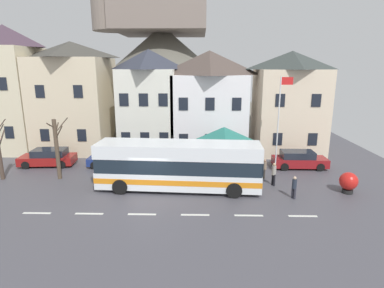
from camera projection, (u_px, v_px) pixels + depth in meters
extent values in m
cube|color=#4B4A52|center=(148.00, 200.00, 19.62)|extent=(40.00, 60.00, 0.06)
cube|color=silver|center=(37.00, 213.00, 17.78)|extent=(1.60, 0.20, 0.01)
cube|color=silver|center=(89.00, 214.00, 17.71)|extent=(1.60, 0.20, 0.01)
cube|color=silver|center=(142.00, 214.00, 17.64)|extent=(1.60, 0.20, 0.01)
cube|color=silver|center=(195.00, 215.00, 17.57)|extent=(1.60, 0.20, 0.01)
cube|color=silver|center=(249.00, 215.00, 17.50)|extent=(1.60, 0.20, 0.01)
cube|color=silver|center=(303.00, 216.00, 17.42)|extent=(1.60, 0.20, 0.01)
cube|color=beige|center=(12.00, 100.00, 30.85)|extent=(5.66, 6.82, 9.87)
pyramid|color=#473543|center=(3.00, 36.00, 29.42)|extent=(5.66, 6.82, 2.06)
cube|color=black|center=(9.00, 132.00, 28.09)|extent=(0.80, 0.06, 1.10)
cube|color=black|center=(2.00, 84.00, 27.06)|extent=(0.80, 0.06, 1.10)
cube|color=beige|center=(75.00, 105.00, 30.65)|extent=(6.69, 6.49, 8.91)
pyramid|color=#42403A|center=(70.00, 49.00, 29.40)|extent=(6.69, 6.49, 1.50)
cube|color=black|center=(45.00, 135.00, 28.07)|extent=(0.80, 0.06, 1.10)
cube|color=black|center=(82.00, 135.00, 27.99)|extent=(0.80, 0.06, 1.10)
cube|color=black|center=(40.00, 91.00, 27.14)|extent=(0.80, 0.06, 1.10)
cube|color=black|center=(78.00, 91.00, 27.06)|extent=(0.80, 0.06, 1.10)
cube|color=silver|center=(150.00, 110.00, 30.70)|extent=(5.12, 6.69, 7.87)
pyramid|color=#323644|center=(148.00, 59.00, 29.53)|extent=(5.12, 6.69, 1.84)
cube|color=black|center=(126.00, 138.00, 27.95)|extent=(0.80, 0.06, 1.10)
cube|color=black|center=(145.00, 138.00, 27.91)|extent=(0.80, 0.06, 1.10)
cube|color=black|center=(164.00, 138.00, 27.87)|extent=(0.80, 0.06, 1.10)
cube|color=black|center=(124.00, 100.00, 27.13)|extent=(0.80, 0.06, 1.10)
cube|color=black|center=(143.00, 100.00, 27.09)|extent=(0.80, 0.06, 1.10)
cube|color=black|center=(163.00, 100.00, 27.05)|extent=(0.80, 0.06, 1.10)
cube|color=white|center=(209.00, 114.00, 30.31)|extent=(6.91, 6.06, 7.35)
pyramid|color=#50433D|center=(209.00, 63.00, 29.17)|extent=(6.91, 6.06, 2.20)
cube|color=black|center=(184.00, 140.00, 27.86)|extent=(0.80, 0.06, 1.10)
cube|color=black|center=(209.00, 140.00, 27.80)|extent=(0.80, 0.06, 1.10)
cube|color=black|center=(235.00, 140.00, 27.75)|extent=(0.80, 0.06, 1.10)
cube|color=black|center=(183.00, 104.00, 27.09)|extent=(0.80, 0.06, 1.10)
cube|color=black|center=(210.00, 104.00, 27.04)|extent=(0.80, 0.06, 1.10)
cube|color=black|center=(237.00, 104.00, 26.98)|extent=(0.80, 0.06, 1.10)
cube|color=beige|center=(288.00, 112.00, 29.74)|extent=(6.13, 5.37, 7.85)
pyramid|color=#373F3C|center=(292.00, 60.00, 28.60)|extent=(6.13, 5.37, 1.64)
cube|color=black|center=(278.00, 139.00, 27.63)|extent=(0.80, 0.06, 1.10)
cube|color=black|center=(313.00, 139.00, 27.56)|extent=(0.80, 0.06, 1.10)
cube|color=black|center=(280.00, 100.00, 26.81)|extent=(0.80, 0.06, 1.10)
cube|color=black|center=(316.00, 100.00, 26.74)|extent=(0.80, 0.06, 1.10)
cone|color=#625F54|center=(163.00, 75.00, 45.24)|extent=(33.16, 33.16, 13.72)
cube|color=gray|center=(161.00, 4.00, 42.94)|extent=(12.19, 12.19, 7.66)
cube|color=white|center=(179.00, 177.00, 21.18)|extent=(10.96, 3.21, 1.12)
cube|color=orange|center=(179.00, 177.00, 21.17)|extent=(10.98, 3.23, 0.36)
cube|color=#19232D|center=(178.00, 163.00, 20.93)|extent=(10.86, 3.17, 0.94)
cube|color=white|center=(178.00, 150.00, 20.71)|extent=(10.96, 3.21, 0.89)
cube|color=#19232D|center=(261.00, 165.00, 20.49)|extent=(0.19, 2.17, 0.91)
cylinder|color=black|center=(232.00, 177.00, 22.16)|extent=(1.01, 0.34, 1.00)
cylinder|color=black|center=(234.00, 190.00, 19.75)|extent=(1.01, 0.34, 1.00)
cylinder|color=black|center=(131.00, 174.00, 22.75)|extent=(1.01, 0.34, 1.00)
cylinder|color=black|center=(120.00, 187.00, 20.35)|extent=(1.01, 0.34, 1.00)
cylinder|color=#473D33|center=(203.00, 150.00, 26.62)|extent=(0.14, 0.14, 2.40)
cylinder|color=#473D33|center=(241.00, 150.00, 26.55)|extent=(0.14, 0.14, 2.40)
cylinder|color=#473D33|center=(203.00, 161.00, 23.42)|extent=(0.14, 0.14, 2.40)
cylinder|color=#473D33|center=(247.00, 162.00, 23.34)|extent=(0.14, 0.14, 2.40)
pyramid|color=#277469|center=(224.00, 134.00, 24.56)|extent=(3.60, 3.60, 1.12)
cube|color=maroon|center=(48.00, 159.00, 26.30)|extent=(4.51, 2.24, 0.67)
cube|color=#1E232D|center=(50.00, 152.00, 26.17)|extent=(2.75, 1.87, 0.56)
cylinder|color=black|center=(26.00, 165.00, 25.39)|extent=(0.65, 0.25, 0.64)
cylinder|color=black|center=(35.00, 159.00, 27.14)|extent=(0.65, 0.25, 0.64)
cylinder|color=black|center=(62.00, 165.00, 25.55)|extent=(0.65, 0.25, 0.64)
cylinder|color=black|center=(69.00, 158.00, 27.30)|extent=(0.65, 0.25, 0.64)
cube|color=maroon|center=(300.00, 162.00, 25.66)|extent=(4.31, 1.76, 0.68)
cube|color=#1E232D|center=(298.00, 154.00, 25.52)|extent=(2.59, 1.54, 0.55)
cylinder|color=black|center=(313.00, 161.00, 26.47)|extent=(0.64, 0.20, 0.64)
cylinder|color=black|center=(320.00, 167.00, 24.87)|extent=(0.64, 0.20, 0.64)
cylinder|color=black|center=(280.00, 161.00, 26.56)|extent=(0.64, 0.20, 0.64)
cylinder|color=black|center=(285.00, 167.00, 24.95)|extent=(0.64, 0.20, 0.64)
cube|color=navy|center=(113.00, 160.00, 26.16)|extent=(3.98, 1.85, 0.62)
cube|color=#1E232D|center=(110.00, 153.00, 26.01)|extent=(2.40, 1.61, 0.60)
cylinder|color=black|center=(131.00, 159.00, 27.01)|extent=(0.64, 0.21, 0.64)
cylinder|color=black|center=(127.00, 165.00, 25.36)|extent=(0.64, 0.21, 0.64)
cylinder|color=black|center=(101.00, 159.00, 27.03)|extent=(0.64, 0.21, 0.64)
cylinder|color=black|center=(95.00, 165.00, 25.38)|extent=(0.64, 0.21, 0.64)
cylinder|color=#38332D|center=(264.00, 173.00, 23.40)|extent=(0.14, 0.14, 0.73)
cylinder|color=#38332D|center=(264.00, 174.00, 23.22)|extent=(0.14, 0.14, 0.73)
cylinder|color=#7F6B56|center=(265.00, 166.00, 23.17)|extent=(0.30, 0.30, 0.57)
sphere|color=#9E7A60|center=(265.00, 161.00, 23.07)|extent=(0.21, 0.21, 0.21)
cylinder|color=#2D2D38|center=(292.00, 193.00, 19.77)|extent=(0.15, 0.15, 0.72)
cylinder|color=#2D2D38|center=(295.00, 194.00, 19.61)|extent=(0.15, 0.15, 0.72)
cylinder|color=#232B38|center=(294.00, 184.00, 19.54)|extent=(0.28, 0.28, 0.59)
sphere|color=#D1AD89|center=(295.00, 178.00, 19.45)|extent=(0.20, 0.20, 0.20)
cylinder|color=black|center=(274.00, 180.00, 21.78)|extent=(0.14, 0.14, 0.84)
cylinder|color=black|center=(273.00, 179.00, 21.95)|extent=(0.14, 0.14, 0.84)
cylinder|color=gray|center=(274.00, 170.00, 21.70)|extent=(0.30, 0.30, 0.65)
sphere|color=tan|center=(274.00, 164.00, 21.60)|extent=(0.20, 0.20, 0.20)
cylinder|color=#38332D|center=(234.00, 173.00, 23.15)|extent=(0.15, 0.15, 0.82)
cylinder|color=#38332D|center=(234.00, 173.00, 23.33)|extent=(0.15, 0.15, 0.82)
cylinder|color=#7F6B56|center=(234.00, 164.00, 23.07)|extent=(0.29, 0.29, 0.65)
sphere|color=#9E7A60|center=(235.00, 159.00, 22.97)|extent=(0.24, 0.24, 0.24)
cube|color=#33473D|center=(222.00, 157.00, 27.19)|extent=(1.62, 0.45, 0.08)
cube|color=#33473D|center=(222.00, 154.00, 27.35)|extent=(1.62, 0.06, 0.40)
cube|color=#2D2D33|center=(214.00, 160.00, 27.26)|extent=(0.08, 0.36, 0.45)
cube|color=#2D2D33|center=(231.00, 160.00, 27.23)|extent=(0.08, 0.36, 0.45)
cylinder|color=silver|center=(278.00, 126.00, 23.99)|extent=(0.10, 0.10, 7.41)
cube|color=red|center=(287.00, 81.00, 23.17)|extent=(0.90, 0.03, 0.56)
cylinder|color=black|center=(347.00, 191.00, 20.60)|extent=(0.70, 0.70, 0.25)
sphere|color=red|center=(349.00, 181.00, 20.43)|extent=(1.16, 1.16, 1.16)
cylinder|color=#47382D|center=(1.00, 126.00, 22.13)|extent=(0.97, 0.21, 1.01)
cylinder|color=#47382D|center=(0.00, 131.00, 21.97)|extent=(1.10, 0.70, 1.10)
cylinder|color=#47382D|center=(1.00, 139.00, 22.97)|extent=(0.12, 1.09, 1.27)
cylinder|color=brown|center=(57.00, 150.00, 22.78)|extent=(0.29, 0.29, 4.45)
cylinder|color=brown|center=(51.00, 125.00, 21.95)|extent=(0.24, 0.85, 0.53)
cylinder|color=brown|center=(57.00, 128.00, 22.71)|extent=(0.12, 0.69, 0.78)
cylinder|color=brown|center=(59.00, 133.00, 22.22)|extent=(0.87, 0.60, 1.08)
cylinder|color=brown|center=(61.00, 125.00, 22.26)|extent=(1.12, 0.23, 1.18)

